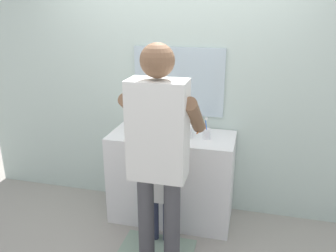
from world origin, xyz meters
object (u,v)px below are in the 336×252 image
object	(u,v)px
toothbrush_cup	(207,133)
adult_parent	(159,144)
child_toddler	(161,186)
soap_bottle	(145,124)

from	to	relation	value
toothbrush_cup	adult_parent	xyz separation A→B (m)	(-0.25, -0.71, 0.14)
child_toddler	adult_parent	bearing A→B (deg)	-76.59
toothbrush_cup	soap_bottle	bearing A→B (deg)	173.03
soap_bottle	child_toddler	size ratio (longest dim) A/B	0.18
soap_bottle	toothbrush_cup	bearing A→B (deg)	-6.97
child_toddler	soap_bottle	bearing A→B (deg)	121.46
soap_bottle	child_toddler	xyz separation A→B (m)	(0.28, -0.46, -0.40)
child_toddler	adult_parent	size ratio (longest dim) A/B	0.51
toothbrush_cup	adult_parent	world-z (taller)	adult_parent
toothbrush_cup	adult_parent	size ratio (longest dim) A/B	0.11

